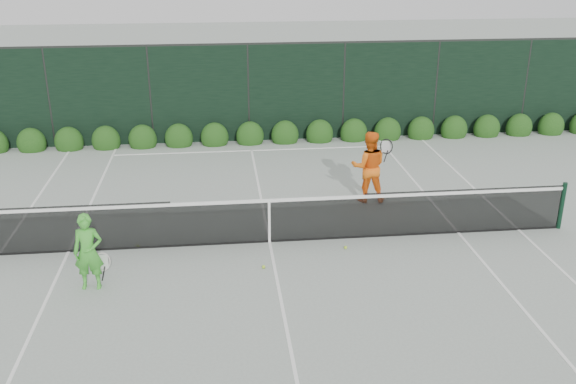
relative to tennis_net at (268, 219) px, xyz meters
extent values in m
plane|color=gray|center=(0.02, 0.00, -0.53)|extent=(80.00, 80.00, 0.00)
cylinder|color=#103220|center=(6.42, 0.00, 0.00)|extent=(0.10, 0.10, 1.07)
cube|color=black|center=(-4.18, 0.00, -0.02)|extent=(4.40, 0.01, 1.02)
cube|color=black|center=(0.02, 0.00, -0.05)|extent=(4.00, 0.01, 0.96)
cube|color=black|center=(4.22, 0.00, -0.02)|extent=(4.40, 0.01, 1.02)
cube|color=white|center=(0.02, 0.00, 0.41)|extent=(12.80, 0.03, 0.07)
cube|color=black|center=(0.02, 0.00, -0.51)|extent=(12.80, 0.02, 0.04)
cube|color=white|center=(0.02, 0.00, -0.07)|extent=(0.05, 0.03, 0.91)
imported|color=green|center=(-3.36, -1.52, 0.19)|extent=(0.53, 0.36, 1.44)
torus|color=beige|center=(-3.16, -1.42, -0.07)|extent=(0.30, 0.09, 0.30)
cylinder|color=black|center=(-3.16, -1.42, -0.31)|extent=(0.10, 0.03, 0.30)
imported|color=orange|center=(2.60, 2.06, 0.34)|extent=(0.93, 0.77, 1.75)
torus|color=black|center=(2.95, 1.86, 0.90)|extent=(0.28, 0.16, 0.30)
cylinder|color=black|center=(2.95, 1.86, 0.66)|extent=(0.10, 0.03, 0.30)
cube|color=white|center=(5.51, 0.00, -0.53)|extent=(0.06, 23.77, 0.01)
cube|color=white|center=(-4.09, 0.00, -0.53)|extent=(0.06, 23.77, 0.01)
cube|color=white|center=(4.14, 0.00, -0.53)|extent=(0.06, 23.77, 0.01)
cube|color=white|center=(0.02, 11.88, -0.53)|extent=(11.03, 0.06, 0.01)
cube|color=white|center=(0.02, 6.40, -0.53)|extent=(8.23, 0.06, 0.01)
cube|color=white|center=(0.02, 0.00, -0.53)|extent=(0.06, 12.80, 0.01)
cube|color=black|center=(0.02, 7.50, 0.97)|extent=(32.00, 0.06, 3.00)
cube|color=#262826|center=(0.02, 7.50, 2.50)|extent=(32.00, 0.06, 0.06)
cylinder|color=#262826|center=(-5.98, 7.50, 0.97)|extent=(0.08, 0.08, 3.00)
cylinder|color=#262826|center=(-2.98, 7.50, 0.97)|extent=(0.08, 0.08, 3.00)
cylinder|color=#262826|center=(0.02, 7.50, 0.97)|extent=(0.08, 0.08, 3.00)
cylinder|color=#262826|center=(3.02, 7.50, 0.97)|extent=(0.08, 0.08, 3.00)
cylinder|color=#262826|center=(6.02, 7.50, 0.97)|extent=(0.08, 0.08, 3.00)
cylinder|color=#262826|center=(9.02, 7.50, 0.97)|extent=(0.08, 0.08, 3.00)
ellipsoid|color=#0F330E|center=(-6.58, 7.15, -0.30)|extent=(0.86, 0.65, 0.94)
ellipsoid|color=#0F330E|center=(-5.48, 7.15, -0.30)|extent=(0.86, 0.65, 0.94)
ellipsoid|color=#0F330E|center=(-4.38, 7.15, -0.30)|extent=(0.86, 0.65, 0.94)
ellipsoid|color=#0F330E|center=(-3.28, 7.15, -0.30)|extent=(0.86, 0.65, 0.94)
ellipsoid|color=#0F330E|center=(-2.18, 7.15, -0.30)|extent=(0.86, 0.65, 0.94)
ellipsoid|color=#0F330E|center=(-1.08, 7.15, -0.30)|extent=(0.86, 0.65, 0.94)
ellipsoid|color=#0F330E|center=(0.02, 7.15, -0.30)|extent=(0.86, 0.65, 0.94)
ellipsoid|color=#0F330E|center=(1.12, 7.15, -0.30)|extent=(0.86, 0.65, 0.94)
ellipsoid|color=#0F330E|center=(2.22, 7.15, -0.30)|extent=(0.86, 0.65, 0.94)
ellipsoid|color=#0F330E|center=(3.32, 7.15, -0.30)|extent=(0.86, 0.65, 0.94)
ellipsoid|color=#0F330E|center=(4.42, 7.15, -0.30)|extent=(0.86, 0.65, 0.94)
ellipsoid|color=#0F330E|center=(5.52, 7.15, -0.30)|extent=(0.86, 0.65, 0.94)
ellipsoid|color=#0F330E|center=(6.62, 7.15, -0.30)|extent=(0.86, 0.65, 0.94)
ellipsoid|color=#0F330E|center=(7.72, 7.15, -0.30)|extent=(0.86, 0.65, 0.94)
ellipsoid|color=#0F330E|center=(8.82, 7.15, -0.30)|extent=(0.86, 0.65, 0.94)
ellipsoid|color=#0F330E|center=(9.92, 7.15, -0.30)|extent=(0.86, 0.65, 0.94)
sphere|color=#A9D72F|center=(1.55, -0.49, -0.50)|extent=(0.07, 0.07, 0.07)
sphere|color=#A9D72F|center=(-2.70, 0.04, -0.50)|extent=(0.07, 0.07, 0.07)
sphere|color=#A9D72F|center=(-0.19, -1.15, -0.50)|extent=(0.07, 0.07, 0.07)
camera|label=1|loc=(-0.95, -12.15, 5.36)|focal=40.00mm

